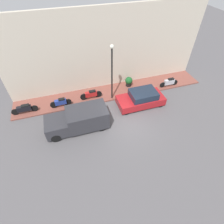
# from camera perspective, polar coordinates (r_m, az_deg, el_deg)

# --- Properties ---
(ground_plane) EXTENTS (60.00, 60.00, 0.00)m
(ground_plane) POSITION_cam_1_polar(r_m,az_deg,el_deg) (13.74, 5.17, -3.89)
(ground_plane) COLOR #514F51
(sidewalk) EXTENTS (2.32, 17.53, 0.11)m
(sidewalk) POSITION_cam_1_polar(r_m,az_deg,el_deg) (16.57, -0.02, 6.58)
(sidewalk) COLOR brown
(sidewalk) RESTS_ON ground_plane
(building_facade) EXTENTS (0.30, 17.53, 7.01)m
(building_facade) POSITION_cam_1_polar(r_m,az_deg,el_deg) (15.83, -1.52, 19.31)
(building_facade) COLOR beige
(building_facade) RESTS_ON ground_plane
(parked_car) EXTENTS (1.81, 3.97, 1.36)m
(parked_car) POSITION_cam_1_polar(r_m,az_deg,el_deg) (15.10, 9.51, 4.35)
(parked_car) COLOR maroon
(parked_car) RESTS_ON ground_plane
(delivery_van) EXTENTS (1.86, 4.52, 1.65)m
(delivery_van) POSITION_cam_1_polar(r_m,az_deg,el_deg) (13.08, -11.01, -2.45)
(delivery_van) COLOR #2D2D33
(delivery_van) RESTS_ON ground_plane
(motorcycle_black) EXTENTS (0.30, 2.04, 0.81)m
(motorcycle_black) POSITION_cam_1_polar(r_m,az_deg,el_deg) (15.77, -26.68, 0.94)
(motorcycle_black) COLOR black
(motorcycle_black) RESTS_ON sidewalk
(motorcycle_red) EXTENTS (0.30, 1.94, 0.81)m
(motorcycle_red) POSITION_cam_1_polar(r_m,az_deg,el_deg) (15.60, -6.82, 5.76)
(motorcycle_red) COLOR #B21E1E
(motorcycle_red) RESTS_ON sidewalk
(scooter_silver) EXTENTS (0.30, 1.88, 0.83)m
(scooter_silver) POSITION_cam_1_polar(r_m,az_deg,el_deg) (17.85, 18.18, 9.24)
(scooter_silver) COLOR #B7B7BF
(scooter_silver) RESTS_ON sidewalk
(motorcycle_blue) EXTENTS (0.30, 1.78, 0.81)m
(motorcycle_blue) POSITION_cam_1_polar(r_m,az_deg,el_deg) (15.29, -16.37, 3.04)
(motorcycle_blue) COLOR navy
(motorcycle_blue) RESTS_ON sidewalk
(streetlamp) EXTENTS (0.30, 0.30, 4.90)m
(streetlamp) POSITION_cam_1_polar(r_m,az_deg,el_deg) (14.06, -0.03, 14.20)
(streetlamp) COLOR black
(streetlamp) RESTS_ON sidewalk
(potted_plant) EXTENTS (0.70, 0.70, 0.93)m
(potted_plant) POSITION_cam_1_polar(r_m,az_deg,el_deg) (17.08, 5.51, 9.95)
(potted_plant) COLOR black
(potted_plant) RESTS_ON sidewalk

